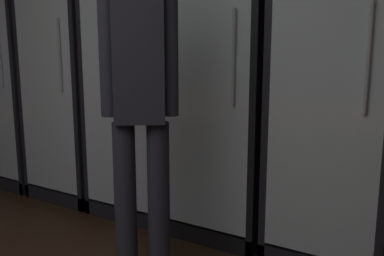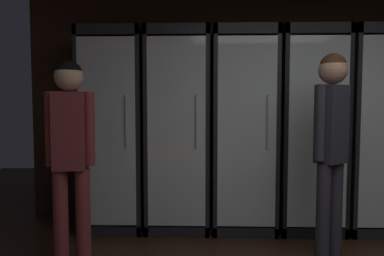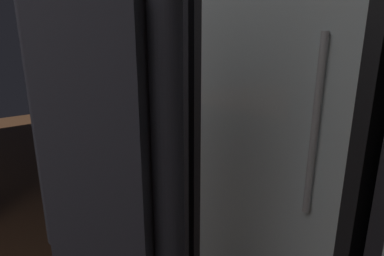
% 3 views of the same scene
% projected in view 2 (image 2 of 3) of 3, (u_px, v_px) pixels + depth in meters
% --- Properties ---
extents(wall_back, '(6.00, 0.06, 2.80)m').
position_uv_depth(wall_back, '(296.00, 95.00, 3.89)').
color(wall_back, black).
rests_on(wall_back, ground).
extents(cooler_far_left, '(0.63, 0.65, 2.05)m').
position_uv_depth(cooler_far_left, '(116.00, 132.00, 3.65)').
color(cooler_far_left, black).
rests_on(cooler_far_left, ground).
extents(cooler_left, '(0.63, 0.65, 2.05)m').
position_uv_depth(cooler_left, '(179.00, 133.00, 3.64)').
color(cooler_left, black).
rests_on(cooler_left, ground).
extents(cooler_center, '(0.63, 0.65, 2.05)m').
position_uv_depth(cooler_center, '(242.00, 131.00, 3.62)').
color(cooler_center, black).
rests_on(cooler_center, ground).
extents(cooler_right, '(0.63, 0.65, 2.05)m').
position_uv_depth(cooler_right, '(307.00, 133.00, 3.60)').
color(cooler_right, black).
rests_on(cooler_right, ground).
extents(cooler_far_right, '(0.63, 0.65, 2.05)m').
position_uv_depth(cooler_far_right, '(372.00, 133.00, 3.58)').
color(cooler_far_right, black).
rests_on(cooler_far_right, ground).
extents(shopper_near, '(0.31, 0.27, 1.69)m').
position_uv_depth(shopper_near, '(331.00, 134.00, 2.75)').
color(shopper_near, '#2D2D38').
rests_on(shopper_near, ground).
extents(shopper_far, '(0.37, 0.21, 1.62)m').
position_uv_depth(shopper_far, '(70.00, 144.00, 2.64)').
color(shopper_far, brown).
rests_on(shopper_far, ground).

